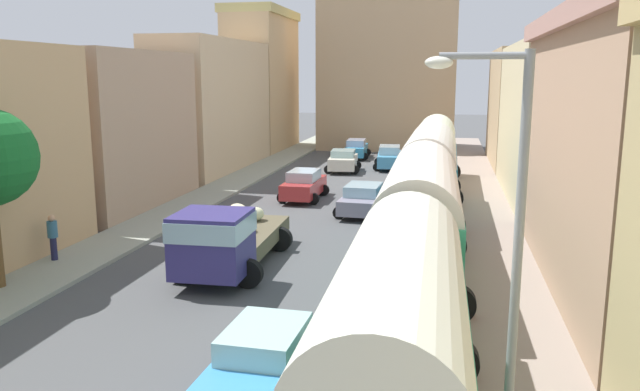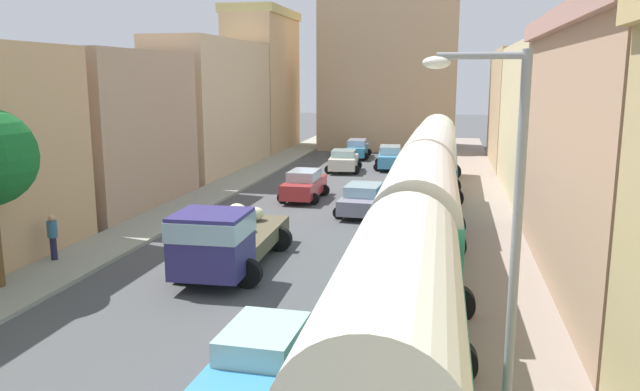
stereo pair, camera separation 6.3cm
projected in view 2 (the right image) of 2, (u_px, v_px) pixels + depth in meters
ground_plane at (338, 205)px, 31.64m from camera, size 154.00×154.00×0.00m
sidewalk_left at (204, 198)px, 33.06m from camera, size 2.50×70.00×0.14m
sidewalk_right at (485, 210)px, 30.19m from camera, size 2.50×70.00×0.14m
building_left_2 at (108, 130)px, 30.71m from camera, size 5.22×9.88×7.65m
building_left_3 at (214, 106)px, 42.72m from camera, size 4.04×13.78×8.83m
building_left_4 at (263, 80)px, 53.97m from camera, size 4.57×9.84×12.03m
building_right_2 at (561, 123)px, 32.29m from camera, size 5.15×13.36×8.08m
building_right_3 at (522, 108)px, 44.78m from camera, size 4.04×11.70×8.28m
distant_church at (389, 63)px, 54.76m from camera, size 11.77×6.80×20.88m
parked_bus_0 at (394, 334)px, 10.61m from camera, size 3.27×8.33×3.88m
parked_bus_1 at (420, 213)px, 19.24m from camera, size 3.30×9.50×4.10m
parked_bus_2 at (429, 170)px, 27.88m from camera, size 3.29×9.36×4.17m
parked_bus_3 at (434, 149)px, 36.55m from camera, size 3.32×8.63×4.02m
cargo_truck_0 at (226, 237)px, 20.43m from camera, size 3.17×7.05×2.37m
car_0 at (304, 185)px, 32.86m from camera, size 2.25×4.13×1.56m
car_1 at (344, 161)px, 42.36m from camera, size 2.52×3.78×1.49m
car_2 at (357, 149)px, 49.38m from camera, size 2.26×4.45×1.48m
car_3 at (264, 360)px, 12.74m from camera, size 2.37×3.94×1.47m
car_4 at (363, 199)px, 29.32m from camera, size 2.49×4.02×1.44m
car_5 at (390, 157)px, 43.71m from camera, size 2.40×4.41×1.62m
pedestrian_3 at (53, 236)px, 21.59m from camera, size 0.36×0.36×1.75m
streetlamp_near at (503, 228)px, 9.96m from camera, size 1.65×0.28×6.87m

